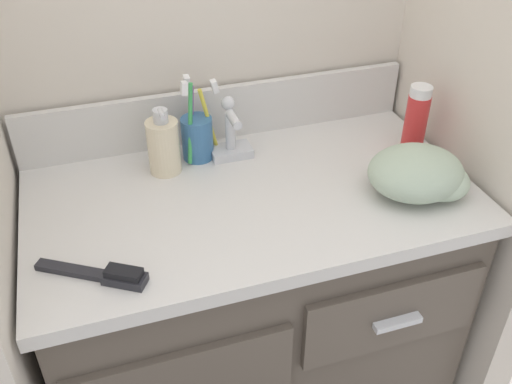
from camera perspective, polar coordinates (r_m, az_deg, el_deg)
name	(u,v)px	position (r m, az deg, el deg)	size (l,w,h in m)	color
vanity	(253,316)	(1.38, -0.35, -12.28)	(0.89, 0.51, 0.74)	brown
backsplash	(220,113)	(1.31, -3.64, 7.90)	(0.89, 0.02, 0.13)	silver
sink_faucet	(231,137)	(1.24, -2.54, 5.54)	(0.09, 0.09, 0.14)	silver
toothbrush_cup	(197,135)	(1.24, -5.90, 5.68)	(0.09, 0.09, 0.20)	teal
soap_dispenser	(164,145)	(1.20, -9.23, 4.63)	(0.07, 0.07, 0.15)	beige
shaving_cream_can	(416,120)	(1.29, 15.70, 6.90)	(0.05, 0.05, 0.16)	red
hairbrush	(106,274)	(0.98, -14.77, -7.98)	(0.18, 0.13, 0.03)	#232328
hand_towel	(421,174)	(1.17, 16.18, 1.72)	(0.20, 0.17, 0.09)	#A8BCA3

